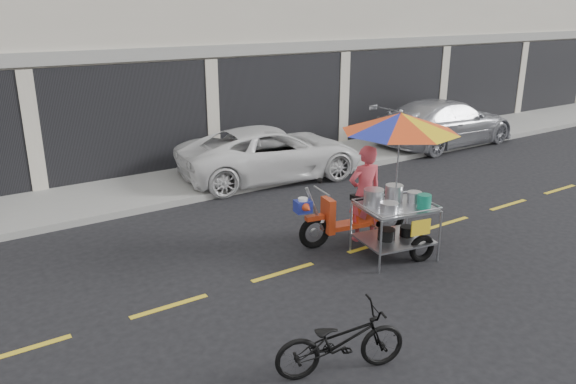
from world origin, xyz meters
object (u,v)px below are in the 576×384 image
near_bicycle (340,341)px  white_pickup (272,153)px  silver_pickup (445,123)px  food_vendor_rig (385,162)px

near_bicycle → white_pickup: bearing=-8.4°
white_pickup → near_bicycle: size_ratio=2.95×
silver_pickup → near_bicycle: 12.48m
white_pickup → food_vendor_rig: bearing=179.3°
white_pickup → near_bicycle: bearing=161.4°
white_pickup → food_vendor_rig: 5.02m
food_vendor_rig → near_bicycle: bearing=-129.7°
white_pickup → food_vendor_rig: food_vendor_rig is taller
silver_pickup → food_vendor_rig: bearing=122.9°
white_pickup → silver_pickup: size_ratio=0.95×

